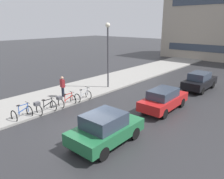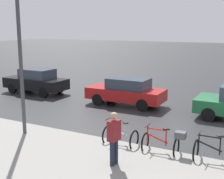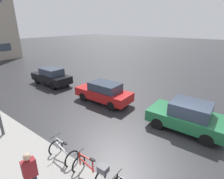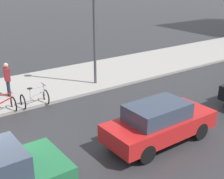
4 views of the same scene
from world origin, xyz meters
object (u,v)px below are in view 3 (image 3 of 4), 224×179
at_px(bicycle_third, 92,169).
at_px(car_green, 187,116).
at_px(car_black, 51,76).
at_px(pedestrian, 30,174).
at_px(car_red, 104,92).
at_px(bicycle_farthest, 63,152).

bearing_deg(bicycle_third, car_green, -17.50).
xyz_separation_m(car_black, pedestrian, (-7.25, -9.42, 0.21)).
bearing_deg(car_red, bicycle_third, -143.72).
bearing_deg(pedestrian, car_black, 52.42).
bearing_deg(bicycle_farthest, car_red, 23.49).
xyz_separation_m(bicycle_third, car_green, (5.48, -1.73, 0.30)).
xyz_separation_m(car_red, pedestrian, (-7.17, -3.01, 0.24)).
bearing_deg(bicycle_third, car_black, 61.84).
height_order(car_green, car_black, car_green).
distance_m(car_green, car_red, 5.78).
relative_size(bicycle_farthest, car_red, 0.28).
height_order(bicycle_third, car_black, car_black).
xyz_separation_m(bicycle_farthest, car_red, (5.50, 2.39, 0.37)).
relative_size(bicycle_farthest, car_black, 0.28).
bearing_deg(bicycle_farthest, bicycle_third, -90.39).
xyz_separation_m(bicycle_farthest, pedestrian, (-1.67, -0.62, 0.61)).
bearing_deg(car_red, bicycle_farthest, -156.51).
height_order(bicycle_third, pedestrian, pedestrian).
xyz_separation_m(bicycle_farthest, car_black, (5.59, 8.80, 0.40)).
bearing_deg(car_green, bicycle_third, 162.50).
bearing_deg(car_black, bicycle_third, -118.16).
height_order(bicycle_third, car_green, car_green).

